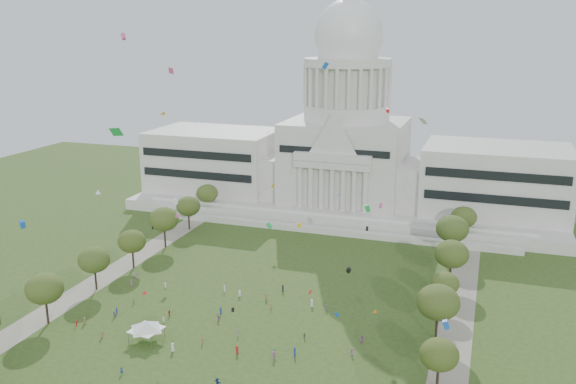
% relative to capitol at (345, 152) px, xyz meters
% --- Properties ---
extents(ground, '(400.00, 400.00, 0.00)m').
position_rel_capitol_xyz_m(ground, '(0.00, -113.59, -22.30)').
color(ground, '#324A1B').
rests_on(ground, ground).
extents(capitol, '(160.00, 64.50, 91.30)m').
position_rel_capitol_xyz_m(capitol, '(0.00, 0.00, 0.00)').
color(capitol, silver).
rests_on(capitol, ground).
extents(path_left, '(8.00, 160.00, 0.04)m').
position_rel_capitol_xyz_m(path_left, '(-48.00, -83.59, -22.28)').
color(path_left, gray).
rests_on(path_left, ground).
extents(path_right, '(8.00, 160.00, 0.04)m').
position_rel_capitol_xyz_m(path_right, '(48.00, -83.59, -22.28)').
color(path_right, gray).
rests_on(path_right, ground).
extents(row_tree_l_1, '(8.86, 8.86, 12.59)m').
position_rel_capitol_xyz_m(row_tree_l_1, '(-44.07, -116.55, -13.34)').
color(row_tree_l_1, black).
rests_on(row_tree_l_1, ground).
extents(row_tree_r_1, '(7.58, 7.58, 10.78)m').
position_rel_capitol_xyz_m(row_tree_r_1, '(46.22, -115.34, -14.64)').
color(row_tree_r_1, black).
rests_on(row_tree_r_1, ground).
extents(row_tree_l_2, '(8.42, 8.42, 11.97)m').
position_rel_capitol_xyz_m(row_tree_l_2, '(-45.04, -96.29, -13.79)').
color(row_tree_l_2, black).
rests_on(row_tree_l_2, ground).
extents(row_tree_r_2, '(9.55, 9.55, 13.58)m').
position_rel_capitol_xyz_m(row_tree_r_2, '(44.17, -96.15, -12.64)').
color(row_tree_r_2, black).
rests_on(row_tree_r_2, ground).
extents(row_tree_l_3, '(8.12, 8.12, 11.55)m').
position_rel_capitol_xyz_m(row_tree_l_3, '(-44.09, -79.67, -14.09)').
color(row_tree_l_3, black).
rests_on(row_tree_l_3, ground).
extents(row_tree_r_3, '(7.01, 7.01, 9.98)m').
position_rel_capitol_xyz_m(row_tree_r_3, '(44.40, -79.10, -15.21)').
color(row_tree_r_3, black).
rests_on(row_tree_r_3, ground).
extents(row_tree_l_4, '(9.29, 9.29, 13.21)m').
position_rel_capitol_xyz_m(row_tree_l_4, '(-44.08, -61.17, -12.90)').
color(row_tree_l_4, black).
rests_on(row_tree_l_4, ground).
extents(row_tree_r_4, '(9.19, 9.19, 13.06)m').
position_rel_capitol_xyz_m(row_tree_r_4, '(44.76, -63.55, -13.01)').
color(row_tree_r_4, black).
rests_on(row_tree_r_4, ground).
extents(row_tree_l_5, '(8.33, 8.33, 11.85)m').
position_rel_capitol_xyz_m(row_tree_l_5, '(-45.22, -42.58, -13.88)').
color(row_tree_l_5, black).
rests_on(row_tree_l_5, ground).
extents(row_tree_r_5, '(9.82, 9.82, 13.96)m').
position_rel_capitol_xyz_m(row_tree_r_5, '(43.49, -43.40, -12.37)').
color(row_tree_r_5, black).
rests_on(row_tree_r_5, ground).
extents(row_tree_l_6, '(8.19, 8.19, 11.64)m').
position_rel_capitol_xyz_m(row_tree_l_6, '(-46.87, -24.45, -14.02)').
color(row_tree_l_6, black).
rests_on(row_tree_l_6, ground).
extents(row_tree_r_6, '(8.42, 8.42, 11.97)m').
position_rel_capitol_xyz_m(row_tree_r_6, '(45.96, -25.46, -13.79)').
color(row_tree_r_6, black).
rests_on(row_tree_r_6, ground).
extents(event_tent, '(9.85, 9.85, 4.87)m').
position_rel_capitol_xyz_m(event_tent, '(-17.44, -116.20, -18.52)').
color(event_tent, '#4C4C4C').
rests_on(event_tent, ground).
extents(person_0, '(0.93, 0.95, 1.65)m').
position_rel_capitol_xyz_m(person_0, '(27.66, -107.84, -21.47)').
color(person_0, '#994C8C').
rests_on(person_0, ground).
extents(person_2, '(1.09, 0.82, 2.01)m').
position_rel_capitol_xyz_m(person_2, '(28.76, -102.10, -21.29)').
color(person_2, '#994C8C').
rests_on(person_2, ground).
extents(person_3, '(1.04, 1.33, 1.83)m').
position_rel_capitol_xyz_m(person_3, '(12.00, -113.41, -21.38)').
color(person_3, '#33723F').
rests_on(person_3, ground).
extents(person_4, '(1.00, 1.23, 1.84)m').
position_rel_capitol_xyz_m(person_4, '(1.12, -107.65, -21.37)').
color(person_4, silver).
rests_on(person_4, ground).
extents(person_5, '(1.44, 1.42, 1.56)m').
position_rel_capitol_xyz_m(person_5, '(-6.19, -102.42, -21.51)').
color(person_5, '#994C8C').
rests_on(person_5, ground).
extents(person_7, '(0.70, 0.62, 1.60)m').
position_rel_capitol_xyz_m(person_7, '(-14.95, -130.01, -21.49)').
color(person_7, navy).
rests_on(person_7, ground).
extents(person_8, '(0.90, 0.73, 1.61)m').
position_rel_capitol_xyz_m(person_8, '(-18.62, -103.99, -21.49)').
color(person_8, '#B21E1E').
rests_on(person_8, ground).
extents(person_9, '(1.28, 1.38, 1.93)m').
position_rel_capitol_xyz_m(person_9, '(12.31, -114.61, -21.33)').
color(person_9, '#994C8C').
rests_on(person_9, ground).
extents(person_10, '(0.67, 0.91, 1.40)m').
position_rel_capitol_xyz_m(person_10, '(15.92, -104.23, -21.60)').
color(person_10, '#4C4C51').
rests_on(person_10, ground).
extents(person_11, '(1.96, 1.28, 1.97)m').
position_rel_capitol_xyz_m(person_11, '(5.45, -127.98, -21.31)').
color(person_11, navy).
rests_on(person_11, ground).
extents(distant_crowd, '(56.25, 37.68, 1.95)m').
position_rel_capitol_xyz_m(distant_crowd, '(-11.58, -100.05, -21.43)').
color(distant_crowd, olive).
rests_on(distant_crowd, ground).
extents(kite_swarm, '(90.11, 107.09, 57.33)m').
position_rel_capitol_xyz_m(kite_swarm, '(0.91, -106.51, 7.22)').
color(kite_swarm, white).
rests_on(kite_swarm, ground).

